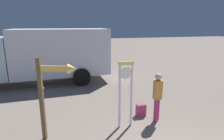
% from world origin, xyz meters
% --- Properties ---
extents(standing_clock, '(0.46, 0.11, 2.05)m').
position_xyz_m(standing_clock, '(-0.48, 2.79, 1.25)').
color(standing_clock, white).
rests_on(standing_clock, ground_plane).
extents(arrow_sign, '(1.02, 0.50, 2.29)m').
position_xyz_m(arrow_sign, '(-2.52, 2.61, 1.55)').
color(arrow_sign, brown).
rests_on(arrow_sign, ground_plane).
extents(person_near_clock, '(0.31, 0.31, 1.60)m').
position_xyz_m(person_near_clock, '(0.63, 2.84, 0.90)').
color(person_near_clock, '#B33264').
rests_on(person_near_clock, ground_plane).
extents(backpack, '(0.33, 0.22, 0.41)m').
position_xyz_m(backpack, '(0.29, 3.29, 0.20)').
color(backpack, '#B33F64').
rests_on(backpack, ground_plane).
extents(box_truck_near, '(7.26, 2.80, 2.86)m').
position_xyz_m(box_truck_near, '(-3.07, 8.33, 1.58)').
color(box_truck_near, white).
rests_on(box_truck_near, ground_plane).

